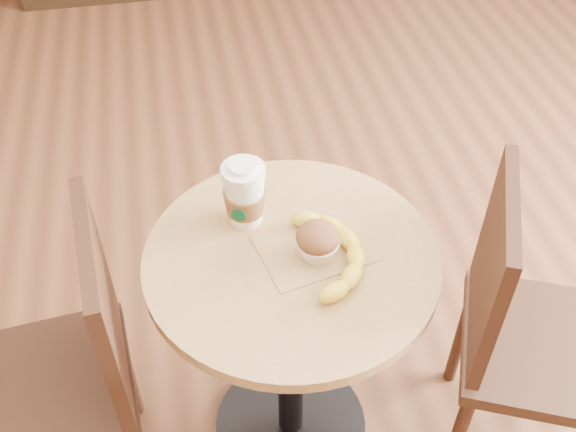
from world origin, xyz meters
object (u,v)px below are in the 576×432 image
object	(u,v)px
cafe_table	(291,320)
muffin	(318,241)
chair_right	(523,331)
chair_left	(69,373)
banana	(335,252)
coffee_cup	(245,196)

from	to	relation	value
cafe_table	muffin	bearing A→B (deg)	-14.64
chair_right	chair_left	bearing A→B (deg)	109.17
muffin	cafe_table	bearing A→B (deg)	165.36
cafe_table	banana	distance (m)	0.27
chair_left	chair_right	size ratio (longest dim) A/B	1.00
coffee_cup	banana	size ratio (longest dim) A/B	0.57
coffee_cup	muffin	distance (m)	0.20
chair_right	banana	distance (m)	0.55
cafe_table	muffin	size ratio (longest dim) A/B	7.71
banana	chair_right	bearing A→B (deg)	-9.25
chair_left	chair_right	bearing A→B (deg)	79.39
cafe_table	chair_right	xyz separation A→B (m)	(0.55, -0.13, -0.02)
chair_left	muffin	bearing A→B (deg)	86.44
chair_left	coffee_cup	bearing A→B (deg)	104.50
cafe_table	chair_right	size ratio (longest dim) A/B	0.83
cafe_table	banana	size ratio (longest dim) A/B	2.57
chair_left	chair_right	world-z (taller)	chair_left
cafe_table	muffin	xyz separation A→B (m)	(0.05, -0.01, 0.28)
chair_left	coffee_cup	distance (m)	0.58
chair_right	coffee_cup	xyz separation A→B (m)	(-0.63, 0.26, 0.33)
banana	coffee_cup	bearing A→B (deg)	139.98
coffee_cup	banana	distance (m)	0.24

